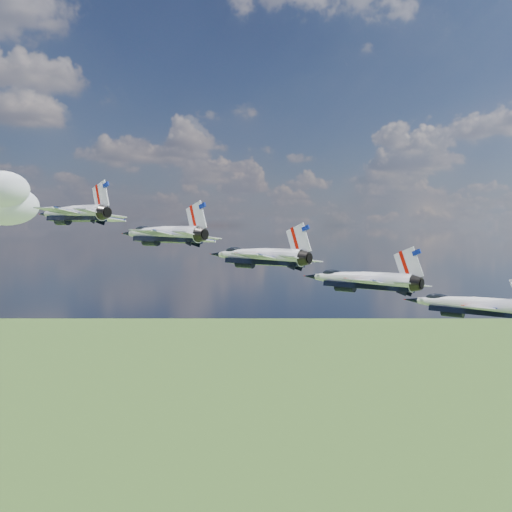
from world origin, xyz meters
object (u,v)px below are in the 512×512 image
jet_2 (256,256)px  jet_0 (71,213)px  jet_1 (160,234)px  jet_4 (468,305)px  jet_3 (358,280)px

jet_2 → jet_0: bearing=117.7°
jet_0 → jet_1: jet_0 is taller
jet_1 → jet_2: bearing=-62.3°
jet_1 → jet_2: 12.60m
jet_1 → jet_2: jet_1 is taller
jet_4 → jet_0: bearing=117.7°
jet_1 → jet_3: size_ratio=1.00×
jet_0 → jet_3: jet_0 is taller
jet_0 → jet_3: (26.85, -25.40, -7.96)m
jet_1 → jet_4: bearing=-62.3°
jet_0 → jet_2: jet_0 is taller
jet_0 → jet_4: (35.80, -33.86, -10.62)m
jet_0 → jet_2: bearing=-62.3°
jet_0 → jet_1: size_ratio=1.00×
jet_3 → jet_1: bearing=117.7°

